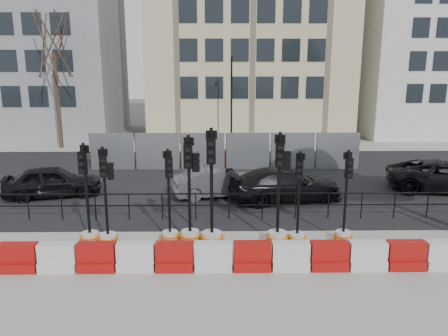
{
  "coord_description": "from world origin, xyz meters",
  "views": [
    {
      "loc": [
        -0.39,
        -13.77,
        5.44
      ],
      "look_at": [
        -0.16,
        3.0,
        1.5
      ],
      "focal_mm": 35.0,
      "sensor_mm": 36.0,
      "label": 1
    }
  ],
  "objects_px": {
    "traffic_signal_a": "(89,224)",
    "car_a": "(53,181)",
    "car_c": "(285,185)",
    "traffic_signal_d": "(190,219)",
    "traffic_signal_h": "(344,224)"
  },
  "relations": [
    {
      "from": "traffic_signal_d",
      "to": "car_a",
      "type": "xyz_separation_m",
      "value": [
        -6.12,
        5.12,
        -0.15
      ]
    },
    {
      "from": "traffic_signal_d",
      "to": "car_c",
      "type": "distance_m",
      "value": 5.73
    },
    {
      "from": "car_c",
      "to": "car_a",
      "type": "bearing_deg",
      "value": 74.3
    },
    {
      "from": "traffic_signal_h",
      "to": "car_a",
      "type": "bearing_deg",
      "value": 150.34
    },
    {
      "from": "traffic_signal_h",
      "to": "traffic_signal_d",
      "type": "bearing_deg",
      "value": 175.7
    },
    {
      "from": "car_c",
      "to": "traffic_signal_h",
      "type": "bearing_deg",
      "value": -176.65
    },
    {
      "from": "traffic_signal_d",
      "to": "traffic_signal_a",
      "type": "bearing_deg",
      "value": -174.31
    },
    {
      "from": "traffic_signal_a",
      "to": "car_c",
      "type": "relative_size",
      "value": 0.64
    },
    {
      "from": "traffic_signal_h",
      "to": "car_c",
      "type": "distance_m",
      "value": 4.55
    },
    {
      "from": "car_a",
      "to": "car_c",
      "type": "bearing_deg",
      "value": -108.49
    },
    {
      "from": "traffic_signal_a",
      "to": "traffic_signal_h",
      "type": "height_order",
      "value": "traffic_signal_a"
    },
    {
      "from": "car_a",
      "to": "car_c",
      "type": "distance_m",
      "value": 9.78
    },
    {
      "from": "traffic_signal_a",
      "to": "car_a",
      "type": "xyz_separation_m",
      "value": [
        -2.99,
        5.14,
        0.01
      ]
    },
    {
      "from": "car_a",
      "to": "car_c",
      "type": "height_order",
      "value": "car_c"
    },
    {
      "from": "traffic_signal_a",
      "to": "traffic_signal_h",
      "type": "bearing_deg",
      "value": 11.5
    }
  ]
}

